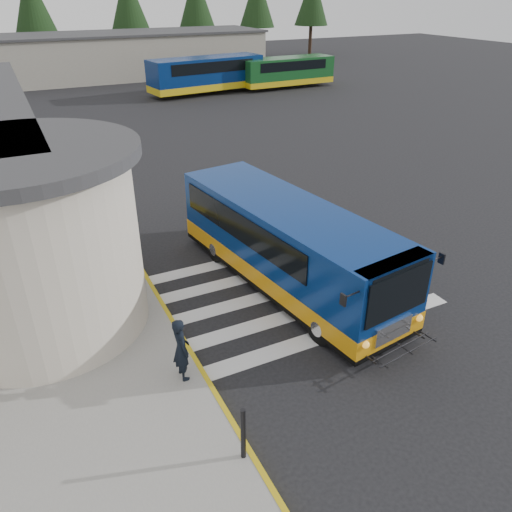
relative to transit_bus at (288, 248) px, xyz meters
name	(u,v)px	position (x,y,z in m)	size (l,w,h in m)	color
ground	(285,275)	(0.19, 0.43, -1.24)	(140.00, 140.00, 0.00)	black
curb_strip	(128,248)	(-3.86, 4.43, -1.16)	(0.12, 34.00, 0.16)	gold
crosswalk	(283,291)	(-0.31, -0.37, -1.23)	(8.00, 5.35, 0.01)	silver
depot_building	(133,54)	(6.19, 42.43, 0.87)	(26.40, 8.40, 4.20)	gray
tree_line	(112,1)	(6.47, 50.43, 5.53)	(58.40, 4.40, 10.00)	black
transit_bus	(288,248)	(0.00, 0.00, 0.00)	(3.99, 9.42, 2.59)	navy
pedestrian_a	(181,349)	(-4.31, -2.73, -0.30)	(0.58, 0.38, 1.59)	black
pedestrian_b	(88,330)	(-6.07, -0.99, -0.34)	(0.73, 0.57, 1.51)	black
bollard	(243,434)	(-4.02, -5.41, -0.48)	(0.10, 0.10, 1.23)	black
far_bus_a	(206,73)	(9.30, 30.31, 0.41)	(10.13, 3.98, 2.54)	#071F54
far_bus_b	(287,71)	(16.83, 29.72, 0.21)	(8.77, 2.76, 2.24)	#13471D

